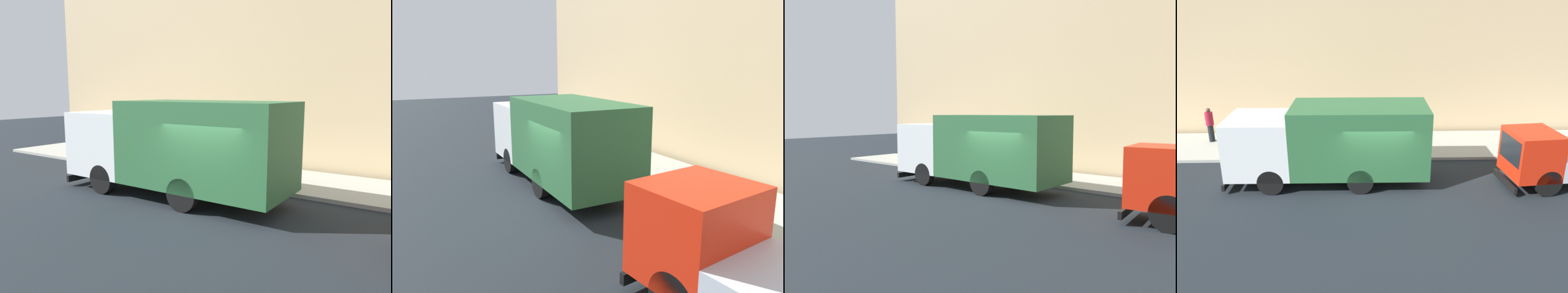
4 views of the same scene
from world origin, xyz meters
TOP-DOWN VIEW (x-y plane):
  - ground at (0.00, 0.00)m, footprint 80.00×80.00m
  - sidewalk at (4.87, 0.00)m, footprint 3.75×30.00m
  - building_facade at (7.25, 0.00)m, footprint 0.50×30.00m
  - large_utility_truck at (1.04, 1.78)m, footprint 2.63×7.79m
  - pedestrian_walking at (5.31, 5.21)m, footprint 0.39×0.39m
  - pedestrian_standing at (5.48, 8.10)m, footprint 0.48×0.48m
  - traffic_cone_orange at (3.57, 5.41)m, footprint 0.50×0.50m

SIDE VIEW (x-z plane):
  - ground at x=0.00m, z-range 0.00..0.00m
  - sidewalk at x=4.87m, z-range 0.00..0.14m
  - traffic_cone_orange at x=3.57m, z-range 0.14..0.85m
  - pedestrian_walking at x=5.31m, z-range 0.17..1.74m
  - pedestrian_standing at x=5.48m, z-range 0.18..1.90m
  - large_utility_truck at x=1.04m, z-range 0.15..3.26m
  - building_facade at x=7.25m, z-range 0.00..11.55m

